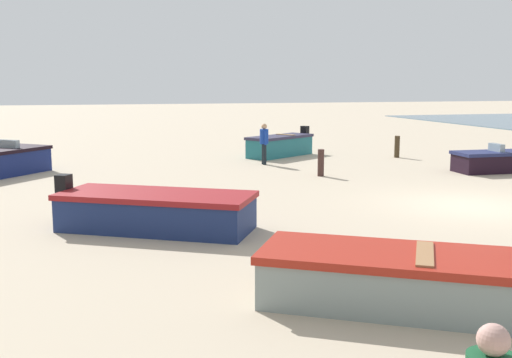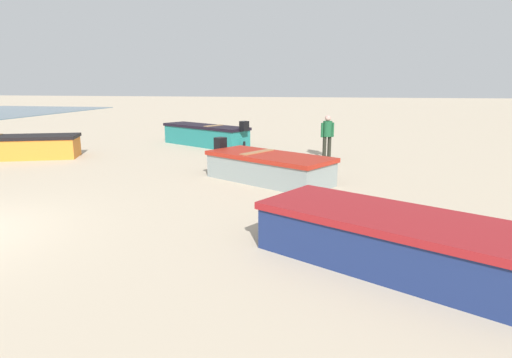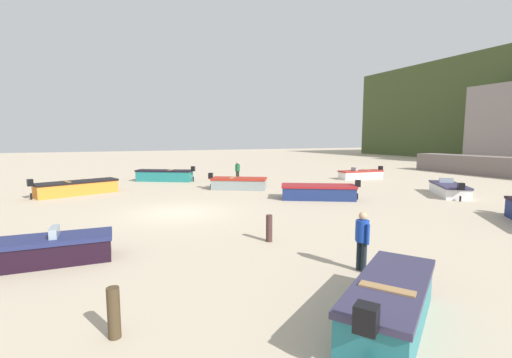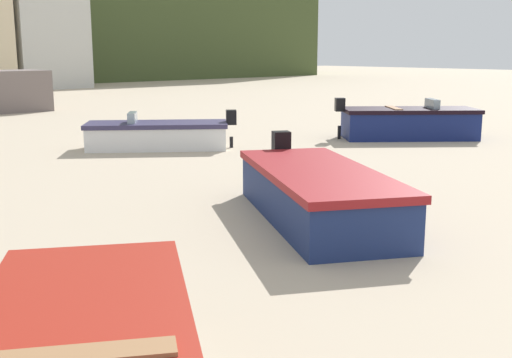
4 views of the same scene
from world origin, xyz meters
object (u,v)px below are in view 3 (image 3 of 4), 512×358
object	(u,v)px
boat_white_3	(361,174)
mooring_post_mid_beach	(114,313)
boat_black_2	(23,252)
boat_navy_5	(318,192)
boat_teal_1	(390,304)
boat_grey_8	(239,183)
mooring_post_near_water	(269,228)
boat_orange_7	(77,188)
boat_teal_4	(165,175)
boat_white_6	(449,190)
beach_walker_foreground	(362,237)
beach_walker_distant	(238,169)

from	to	relation	value
boat_white_3	mooring_post_mid_beach	bearing A→B (deg)	134.32
boat_black_2	boat_navy_5	bearing A→B (deg)	114.01
boat_teal_1	boat_grey_8	bearing A→B (deg)	133.57
mooring_post_near_water	boat_orange_7	bearing A→B (deg)	-154.35
boat_teal_4	boat_grey_8	world-z (taller)	boat_teal_4
boat_white_3	mooring_post_mid_beach	distance (m)	26.79
mooring_post_mid_beach	boat_white_6	bearing A→B (deg)	112.61
boat_orange_7	mooring_post_mid_beach	distance (m)	17.94
boat_black_2	boat_teal_1	bearing A→B (deg)	48.13
boat_navy_5	beach_walker_foreground	xyz separation A→B (m)	(9.72, -5.24, 0.53)
boat_black_2	mooring_post_mid_beach	world-z (taller)	boat_black_2
boat_teal_4	beach_walker_foreground	xyz separation A→B (m)	(21.83, 1.51, 0.48)
boat_grey_8	boat_white_3	bearing A→B (deg)	127.43
boat_teal_1	boat_black_2	world-z (taller)	boat_teal_1
boat_navy_5	boat_black_2	bearing A→B (deg)	141.47
boat_white_3	boat_white_6	bearing A→B (deg)	177.84
boat_teal_1	boat_grey_8	size ratio (longest dim) A/B	0.87
boat_navy_5	boat_white_6	world-z (taller)	boat_navy_5
boat_white_6	beach_walker_distant	distance (m)	15.27
boat_teal_4	boat_navy_5	size ratio (longest dim) A/B	1.01
boat_teal_4	boat_white_6	distance (m)	20.65
boat_navy_5	beach_walker_distant	xyz separation A→B (m)	(-9.80, -1.25, 0.53)
mooring_post_near_water	boat_white_3	bearing A→B (deg)	130.59
boat_white_6	boat_orange_7	world-z (taller)	boat_orange_7
boat_white_3	boat_white_6	distance (m)	9.21
boat_white_3	beach_walker_distant	world-z (taller)	beach_walker_distant
mooring_post_near_water	beach_walker_foreground	size ratio (longest dim) A/B	0.57
boat_black_2	beach_walker_distant	distance (m)	19.72
boat_teal_1	boat_grey_8	xyz separation A→B (m)	(-17.66, 3.85, -0.06)
boat_black_2	beach_walker_distant	bearing A→B (deg)	142.98
boat_white_6	boat_white_3	bearing A→B (deg)	120.44
boat_navy_5	mooring_post_near_water	world-z (taller)	boat_navy_5
boat_black_2	beach_walker_distant	world-z (taller)	beach_walker_distant
boat_teal_4	boat_navy_5	xyz separation A→B (m)	(12.11, 6.75, -0.06)
boat_black_2	beach_walker_distant	size ratio (longest dim) A/B	3.02
boat_teal_4	boat_grey_8	distance (m)	7.69
boat_orange_7	mooring_post_near_water	size ratio (longest dim) A/B	5.36
boat_white_3	boat_white_6	size ratio (longest dim) A/B	1.08
boat_teal_4	beach_walker_foreground	world-z (taller)	beach_walker_foreground
boat_teal_4	boat_grey_8	xyz separation A→B (m)	(6.62, 3.92, -0.07)
boat_navy_5	mooring_post_mid_beach	xyz separation A→B (m)	(10.39, -11.41, 0.05)
boat_navy_5	beach_walker_distant	world-z (taller)	beach_walker_distant
boat_white_3	boat_teal_4	world-z (taller)	boat_teal_4
mooring_post_near_water	beach_walker_distant	world-z (taller)	beach_walker_distant
boat_white_3	boat_orange_7	distance (m)	22.01
mooring_post_mid_beach	boat_orange_7	bearing A→B (deg)	-175.14
mooring_post_near_water	boat_teal_1	bearing A→B (deg)	-3.60
mooring_post_near_water	boat_teal_4	bearing A→B (deg)	-178.64
mooring_post_mid_beach	boat_teal_4	bearing A→B (deg)	168.28
boat_white_6	beach_walker_foreground	distance (m)	15.24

